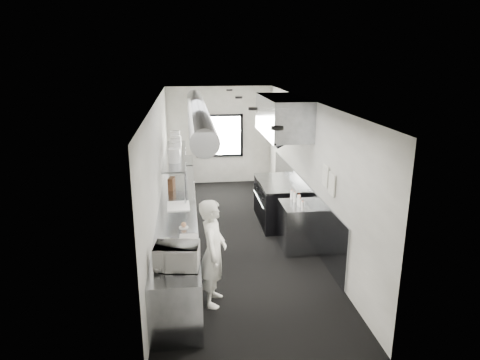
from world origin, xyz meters
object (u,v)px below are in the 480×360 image
object	(u,v)px
prep_counter	(179,228)
bottle_station	(298,226)
range	(278,202)
small_plate	(184,227)
squeeze_bottle_a	(303,206)
microwave	(177,256)
plate_stack_d	(175,139)
squeeze_bottle_d	(295,197)
deli_tub_b	(167,242)
squeeze_bottle_b	(300,203)
line_cook	(213,253)
knife_block	(172,184)
plate_stack_a	(174,156)
plate_stack_b	(175,149)
squeeze_bottle_c	(299,200)
squeeze_bottle_e	(292,195)
deli_tub_a	(162,247)
far_work_table	(180,176)
cutting_board	(179,206)
plate_stack_c	(176,144)
pass_shelf	(176,156)
exhaust_hood	(282,116)

from	to	relation	value
prep_counter	bottle_station	world-z (taller)	same
range	small_plate	world-z (taller)	range
squeeze_bottle_a	microwave	bearing A→B (deg)	-139.29
plate_stack_d	squeeze_bottle_d	size ratio (longest dim) A/B	1.93
plate_stack_d	deli_tub_b	bearing A→B (deg)	-91.06
small_plate	squeeze_bottle_b	size ratio (longest dim) A/B	0.98
line_cook	squeeze_bottle_a	distance (m)	2.24
small_plate	plate_stack_d	distance (m)	3.51
knife_block	bottle_station	bearing A→B (deg)	-14.35
plate_stack_a	squeeze_bottle_b	bearing A→B (deg)	-24.50
prep_counter	plate_stack_b	distance (m)	1.80
squeeze_bottle_c	squeeze_bottle_e	world-z (taller)	squeeze_bottle_c
squeeze_bottle_b	squeeze_bottle_d	world-z (taller)	squeeze_bottle_d
deli_tub_a	squeeze_bottle_b	distance (m)	2.94
deli_tub_a	plate_stack_a	world-z (taller)	plate_stack_a
line_cook	plate_stack_b	size ratio (longest dim) A/B	5.17
range	deli_tub_b	bearing A→B (deg)	-128.43
far_work_table	cutting_board	distance (m)	3.76
range	plate_stack_c	world-z (taller)	plate_stack_c
microwave	knife_block	xyz separation A→B (m)	(-0.17, 3.50, -0.03)
microwave	squeeze_bottle_e	bearing A→B (deg)	56.53
prep_counter	small_plate	world-z (taller)	small_plate
squeeze_bottle_e	squeeze_bottle_a	bearing A→B (deg)	-85.80
squeeze_bottle_b	squeeze_bottle_e	size ratio (longest dim) A/B	0.92
small_plate	knife_block	distance (m)	2.16
range	knife_block	size ratio (longest dim) A/B	6.14
plate_stack_c	range	bearing A→B (deg)	-13.51
bottle_station	plate_stack_c	distance (m)	3.29
squeeze_bottle_e	plate_stack_a	bearing A→B (deg)	165.29
plate_stack_b	prep_counter	bearing A→B (deg)	-88.01
range	plate_stack_d	xyz separation A→B (m)	(-2.25, 1.12, 1.28)
range	knife_block	distance (m)	2.40
knife_block	plate_stack_b	bearing A→B (deg)	79.07
pass_shelf	cutting_board	size ratio (longest dim) A/B	5.43
exhaust_hood	range	distance (m)	1.92
squeeze_bottle_d	pass_shelf	bearing A→B (deg)	146.14
squeeze_bottle_b	squeeze_bottle_e	bearing A→B (deg)	95.84
bottle_station	knife_block	size ratio (longest dim) A/B	3.46
knife_block	squeeze_bottle_a	distance (m)	2.88
plate_stack_c	squeeze_bottle_c	world-z (taller)	plate_stack_c
bottle_station	plate_stack_b	bearing A→B (deg)	148.01
range	plate_stack_d	world-z (taller)	plate_stack_d
cutting_board	plate_stack_c	world-z (taller)	plate_stack_c
plate_stack_a	plate_stack_d	size ratio (longest dim) A/B	0.77
deli_tub_b	squeeze_bottle_e	xyz separation A→B (m)	(2.37, 1.86, 0.04)
microwave	plate_stack_a	world-z (taller)	plate_stack_a
deli_tub_b	squeeze_bottle_d	distance (m)	2.93
range	plate_stack_b	distance (m)	2.56
range	microwave	xyz separation A→B (m)	(-2.15, -3.65, 0.59)
prep_counter	plate_stack_d	world-z (taller)	plate_stack_d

